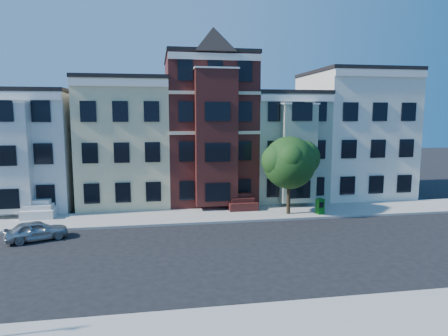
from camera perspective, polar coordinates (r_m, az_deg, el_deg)
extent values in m
plane|color=black|center=(21.90, 2.76, -12.04)|extent=(120.00, 120.00, 0.00)
cube|color=#9E9B93|center=(29.41, -0.61, -6.73)|extent=(60.00, 4.00, 0.15)
cube|color=#9E9B93|center=(14.85, 9.92, -21.91)|extent=(60.00, 4.00, 0.15)
cube|color=silver|center=(36.31, -26.50, 2.30)|extent=(8.00, 9.00, 9.00)
cube|color=beige|center=(34.81, -13.83, 3.51)|extent=(7.00, 9.00, 10.00)
cube|color=#401613|center=(34.95, -2.31, 5.38)|extent=(7.00, 9.00, 12.00)
cube|color=gray|center=(36.44, 7.91, 3.04)|extent=(6.00, 9.00, 9.00)
cube|color=silver|center=(39.06, 17.80, 4.52)|extent=(8.00, 9.00, 11.00)
imported|color=#AAADB1|center=(26.25, -25.22, -8.08)|extent=(3.73, 2.54, 1.18)
cube|color=#0C5913|center=(30.13, 13.55, -5.35)|extent=(0.59, 0.55, 1.12)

